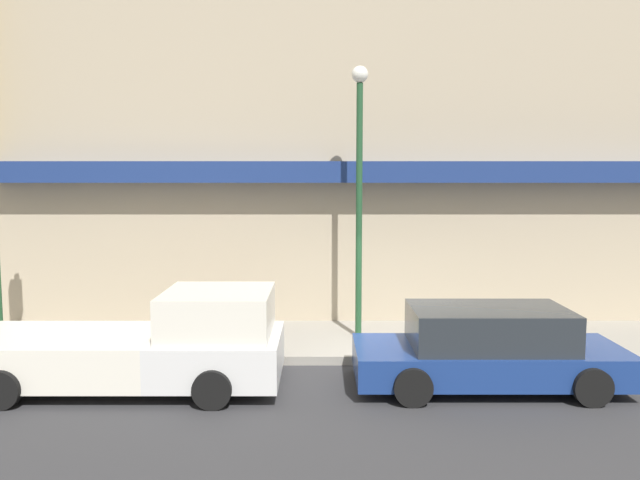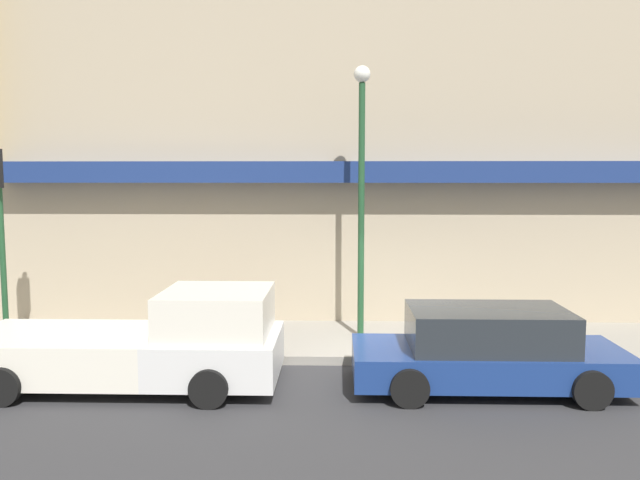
% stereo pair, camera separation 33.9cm
% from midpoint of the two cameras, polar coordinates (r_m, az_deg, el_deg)
% --- Properties ---
extents(ground_plane, '(80.00, 80.00, 0.00)m').
position_cam_midpoint_polar(ground_plane, '(12.64, 7.01, -11.38)').
color(ground_plane, '#2D2D30').
extents(sidewalk, '(36.00, 3.12, 0.18)m').
position_cam_midpoint_polar(sidewalk, '(14.11, 6.42, -9.18)').
color(sidewalk, gray).
rests_on(sidewalk, ground).
extents(building, '(19.80, 3.80, 11.03)m').
position_cam_midpoint_polar(building, '(16.67, 5.64, 8.00)').
color(building, tan).
rests_on(building, ground).
extents(pickup_truck, '(5.47, 2.31, 1.74)m').
position_cam_midpoint_polar(pickup_truck, '(11.61, -14.66, -9.20)').
color(pickup_truck, silver).
rests_on(pickup_truck, ground).
extents(parked_car, '(4.70, 2.07, 1.43)m').
position_cam_midpoint_polar(parked_car, '(11.52, 15.87, -9.66)').
color(parked_car, navy).
rests_on(parked_car, ground).
extents(fire_hydrant, '(0.21, 0.21, 0.67)m').
position_cam_midpoint_polar(fire_hydrant, '(13.60, -9.88, -7.96)').
color(fire_hydrant, red).
rests_on(fire_hydrant, sidewalk).
extents(street_lamp, '(0.36, 0.36, 5.91)m').
position_cam_midpoint_polar(street_lamp, '(13.64, 4.53, 6.27)').
color(street_lamp, '#1E4728').
rests_on(street_lamp, sidewalk).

